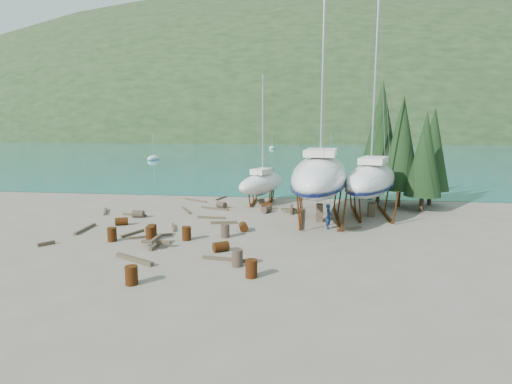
# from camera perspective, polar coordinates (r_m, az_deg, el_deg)

# --- Properties ---
(ground) EXTENTS (600.00, 600.00, 0.00)m
(ground) POSITION_cam_1_polar(r_m,az_deg,el_deg) (26.59, -2.02, -6.38)
(ground) COLOR #6A6354
(ground) RESTS_ON ground
(bay_water) EXTENTS (700.00, 700.00, 0.00)m
(bay_water) POSITION_cam_1_polar(r_m,az_deg,el_deg) (340.36, 6.80, 7.92)
(bay_water) COLOR teal
(bay_water) RESTS_ON ground
(far_hill) EXTENTS (800.00, 360.00, 110.00)m
(far_hill) POSITION_cam_1_polar(r_m,az_deg,el_deg) (345.36, 6.81, 7.93)
(far_hill) COLOR black
(far_hill) RESTS_ON ground
(far_house_left) EXTENTS (6.60, 5.60, 5.60)m
(far_house_left) POSITION_cam_1_polar(r_m,az_deg,el_deg) (224.68, -9.25, 7.99)
(far_house_left) COLOR beige
(far_house_left) RESTS_ON ground
(far_house_center) EXTENTS (6.60, 5.60, 5.60)m
(far_house_center) POSITION_cam_1_polar(r_m,az_deg,el_deg) (216.66, 1.04, 8.07)
(far_house_center) COLOR beige
(far_house_center) RESTS_ON ground
(far_house_right) EXTENTS (6.60, 5.60, 5.60)m
(far_house_right) POSITION_cam_1_polar(r_m,az_deg,el_deg) (216.84, 14.41, 7.78)
(far_house_right) COLOR beige
(far_house_right) RESTS_ON ground
(cypress_near_right) EXTENTS (3.60, 3.60, 10.00)m
(cypress_near_right) POSITION_cam_1_polar(r_m,az_deg,el_deg) (38.19, 20.07, 6.62)
(cypress_near_right) COLOR black
(cypress_near_right) RESTS_ON ground
(cypress_mid_right) EXTENTS (3.06, 3.06, 8.50)m
(cypress_mid_right) POSITION_cam_1_polar(r_m,az_deg,el_deg) (36.65, 22.97, 5.00)
(cypress_mid_right) COLOR black
(cypress_mid_right) RESTS_ON ground
(cypress_back_left) EXTENTS (4.14, 4.14, 11.50)m
(cypress_back_left) POSITION_cam_1_polar(r_m,az_deg,el_deg) (39.84, 17.40, 8.09)
(cypress_back_left) COLOR black
(cypress_back_left) RESTS_ON ground
(cypress_far_right) EXTENTS (3.24, 3.24, 9.00)m
(cypress_far_right) POSITION_cam_1_polar(r_m,az_deg,el_deg) (39.93, 23.94, 5.64)
(cypress_far_right) COLOR black
(cypress_far_right) RESTS_ON ground
(moored_boat_left) EXTENTS (2.00, 5.00, 6.05)m
(moored_boat_left) POSITION_cam_1_polar(r_m,az_deg,el_deg) (92.13, -14.44, 4.69)
(moored_boat_left) COLOR silver
(moored_boat_left) RESTS_ON ground
(moored_boat_mid) EXTENTS (2.00, 5.00, 6.05)m
(moored_boat_mid) POSITION_cam_1_polar(r_m,az_deg,el_deg) (105.64, 10.61, 5.36)
(moored_boat_mid) COLOR silver
(moored_boat_mid) RESTS_ON ground
(moored_boat_far) EXTENTS (2.00, 5.00, 6.05)m
(moored_boat_far) POSITION_cam_1_polar(r_m,az_deg,el_deg) (135.98, 2.29, 6.33)
(moored_boat_far) COLOR silver
(moored_boat_far) RESTS_ON ground
(large_sailboat_near) EXTENTS (5.58, 14.13, 21.65)m
(large_sailboat_near) POSITION_cam_1_polar(r_m,az_deg,el_deg) (31.31, 9.16, 2.36)
(large_sailboat_near) COLOR silver
(large_sailboat_near) RESTS_ON ground
(large_sailboat_far) EXTENTS (6.78, 12.04, 18.28)m
(large_sailboat_far) POSITION_cam_1_polar(r_m,az_deg,el_deg) (33.96, 16.17, 1.80)
(large_sailboat_far) COLOR silver
(large_sailboat_far) RESTS_ON ground
(small_sailboat_shore) EXTENTS (5.02, 7.76, 11.89)m
(small_sailboat_shore) POSITION_cam_1_polar(r_m,az_deg,el_deg) (37.66, 0.88, 1.29)
(small_sailboat_shore) COLOR silver
(small_sailboat_shore) RESTS_ON ground
(worker) EXTENTS (0.55, 0.73, 1.79)m
(worker) POSITION_cam_1_polar(r_m,az_deg,el_deg) (28.82, 10.33, -3.47)
(worker) COLOR #11244E
(worker) RESTS_ON ground
(drum_0) EXTENTS (0.58, 0.58, 0.88)m
(drum_0) POSITION_cam_1_polar(r_m,az_deg,el_deg) (27.00, -19.88, -5.73)
(drum_0) COLOR #51280D
(drum_0) RESTS_ON ground
(drum_2) EXTENTS (1.03, 0.86, 0.58)m
(drum_2) POSITION_cam_1_polar(r_m,az_deg,el_deg) (31.16, -18.65, -3.99)
(drum_2) COLOR #51280D
(drum_2) RESTS_ON ground
(drum_3) EXTENTS (0.58, 0.58, 0.88)m
(drum_3) POSITION_cam_1_polar(r_m,az_deg,el_deg) (19.54, -17.37, -11.29)
(drum_3) COLOR #51280D
(drum_3) RESTS_ON ground
(drum_4) EXTENTS (0.97, 0.74, 0.58)m
(drum_4) POSITION_cam_1_polar(r_m,az_deg,el_deg) (35.18, 1.52, -2.04)
(drum_4) COLOR #51280D
(drum_4) RESTS_ON ground
(drum_5) EXTENTS (0.58, 0.58, 0.88)m
(drum_5) POSITION_cam_1_polar(r_m,az_deg,el_deg) (26.37, -4.43, -5.55)
(drum_5) COLOR #2D2823
(drum_5) RESTS_ON ground
(drum_6) EXTENTS (0.79, 1.00, 0.58)m
(drum_6) POSITION_cam_1_polar(r_m,az_deg,el_deg) (27.92, -1.80, -5.01)
(drum_6) COLOR #51280D
(drum_6) RESTS_ON ground
(drum_7) EXTENTS (0.58, 0.58, 0.88)m
(drum_7) POSITION_cam_1_polar(r_m,az_deg,el_deg) (19.51, -0.66, -10.88)
(drum_7) COLOR #51280D
(drum_7) RESTS_ON ground
(drum_8) EXTENTS (0.58, 0.58, 0.88)m
(drum_8) POSITION_cam_1_polar(r_m,az_deg,el_deg) (27.07, -14.60, -5.44)
(drum_8) COLOR #51280D
(drum_8) RESTS_ON ground
(drum_9) EXTENTS (1.05, 0.97, 0.58)m
(drum_9) POSITION_cam_1_polar(r_m,az_deg,el_deg) (35.88, -4.95, -1.85)
(drum_9) COLOR #2D2823
(drum_9) RESTS_ON ground
(drum_10) EXTENTS (0.58, 0.58, 0.88)m
(drum_10) POSITION_cam_1_polar(r_m,az_deg,el_deg) (26.04, -9.89, -5.85)
(drum_10) COLOR #51280D
(drum_10) RESTS_ON ground
(drum_11) EXTENTS (0.91, 1.05, 0.58)m
(drum_11) POSITION_cam_1_polar(r_m,az_deg,el_deg) (33.84, 1.51, -2.49)
(drum_11) COLOR #2D2823
(drum_11) RESTS_ON ground
(drum_12) EXTENTS (1.05, 0.97, 0.58)m
(drum_12) POSITION_cam_1_polar(r_m,az_deg,el_deg) (23.51, -5.04, -7.78)
(drum_12) COLOR #51280D
(drum_12) RESTS_ON ground
(drum_14) EXTENTS (0.58, 0.58, 0.88)m
(drum_14) POSITION_cam_1_polar(r_m,az_deg,el_deg) (26.53, -14.88, -5.75)
(drum_14) COLOR #51280D
(drum_14) RESTS_ON ground
(drum_15) EXTENTS (0.89, 0.59, 0.58)m
(drum_15) POSITION_cam_1_polar(r_m,az_deg,el_deg) (33.42, -16.46, -3.01)
(drum_15) COLOR #2D2823
(drum_15) RESTS_ON ground
(drum_17) EXTENTS (0.58, 0.58, 0.88)m
(drum_17) POSITION_cam_1_polar(r_m,az_deg,el_deg) (21.02, -2.69, -9.39)
(drum_17) COLOR #2D2823
(drum_17) RESTS_ON ground
(timber_0) EXTENTS (2.59, 1.49, 0.14)m
(timber_0) POSITION_cam_1_polar(r_m,az_deg,el_deg) (39.60, -8.62, -1.19)
(timber_0) COLOR brown
(timber_0) RESTS_ON ground
(timber_1) EXTENTS (1.87, 1.30, 0.19)m
(timber_1) POSITION_cam_1_polar(r_m,az_deg,el_deg) (28.94, 13.08, -5.14)
(timber_1) COLOR brown
(timber_1) RESTS_ON ground
(timber_2) EXTENTS (1.22, 2.32, 0.19)m
(timber_2) POSITION_cam_1_polar(r_m,az_deg,el_deg) (36.32, -20.72, -2.60)
(timber_2) COLOR brown
(timber_2) RESTS_ON ground
(timber_3) EXTENTS (2.51, 1.49, 0.15)m
(timber_3) POSITION_cam_1_polar(r_m,az_deg,el_deg) (27.29, -14.69, -6.12)
(timber_3) COLOR brown
(timber_3) RESTS_ON ground
(timber_4) EXTENTS (2.23, 0.27, 0.17)m
(timber_4) POSITION_cam_1_polar(r_m,az_deg,el_deg) (31.87, -6.40, -3.65)
(timber_4) COLOR brown
(timber_4) RESTS_ON ground
(timber_5) EXTENTS (2.46, 0.47, 0.16)m
(timber_5) POSITION_cam_1_polar(r_m,az_deg,el_deg) (22.03, -4.61, -9.51)
(timber_5) COLOR brown
(timber_5) RESTS_ON ground
(timber_8) EXTENTS (1.99, 0.58, 0.19)m
(timber_8) POSITION_cam_1_polar(r_m,az_deg,el_deg) (30.11, -4.61, -4.37)
(timber_8) COLOR brown
(timber_8) RESTS_ON ground
(timber_9) EXTENTS (0.72, 2.17, 0.15)m
(timber_9) POSITION_cam_1_polar(r_m,az_deg,el_deg) (40.57, -5.03, -0.87)
(timber_9) COLOR brown
(timber_9) RESTS_ON ground
(timber_10) EXTENTS (2.66, 1.08, 0.16)m
(timber_10) POSITION_cam_1_polar(r_m,az_deg,el_deg) (35.39, -5.92, -2.36)
(timber_10) COLOR brown
(timber_10) RESTS_ON ground
(timber_11) EXTENTS (0.92, 2.06, 0.15)m
(timber_11) POSITION_cam_1_polar(r_m,az_deg,el_deg) (29.22, -11.70, -4.99)
(timber_11) COLOR brown
(timber_11) RESTS_ON ground
(timber_12) EXTENTS (0.90, 1.93, 0.17)m
(timber_12) POSITION_cam_1_polar(r_m,az_deg,el_deg) (28.30, -17.23, -5.66)
(timber_12) COLOR brown
(timber_12) RESTS_ON ground
(timber_13) EXTENTS (0.76, 0.93, 0.22)m
(timber_13) POSITION_cam_1_polar(r_m,az_deg,el_deg) (27.82, -27.80, -6.53)
(timber_13) COLOR brown
(timber_13) RESTS_ON ground
(timber_14) EXTENTS (0.35, 2.83, 0.18)m
(timber_14) POSITION_cam_1_polar(r_m,az_deg,el_deg) (30.61, -23.21, -4.87)
(timber_14) COLOR brown
(timber_14) RESTS_ON ground
(timber_15) EXTENTS (1.58, 2.58, 0.15)m
(timber_15) POSITION_cam_1_polar(r_m,az_deg,el_deg) (35.06, -9.96, -2.58)
(timber_15) COLOR brown
(timber_15) RESTS_ON ground
(timber_16) EXTENTS (2.64, 1.53, 0.23)m
(timber_16) POSITION_cam_1_polar(r_m,az_deg,el_deg) (22.77, -17.00, -9.19)
(timber_16) COLOR brown
(timber_16) RESTS_ON ground
(timber_17) EXTENTS (2.18, 0.54, 0.16)m
(timber_17) POSITION_cam_1_polar(r_m,az_deg,el_deg) (34.17, -16.93, -3.13)
(timber_17) COLOR brown
(timber_17) RESTS_ON ground
(timber_pile_fore) EXTENTS (1.80, 1.80, 0.60)m
(timber_pile_fore) POSITION_cam_1_polar(r_m,az_deg,el_deg) (25.02, -14.11, -6.95)
(timber_pile_fore) COLOR brown
(timber_pile_fore) RESTS_ON ground
(timber_pile_aft) EXTENTS (1.80, 1.80, 0.60)m
(timber_pile_aft) POSITION_cam_1_polar(r_m,az_deg,el_deg) (33.93, 5.11, -2.47)
(timber_pile_aft) COLOR brown
(timber_pile_aft) RESTS_ON ground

